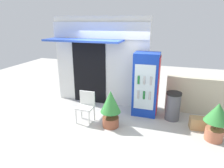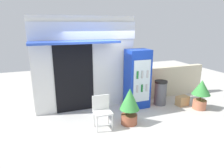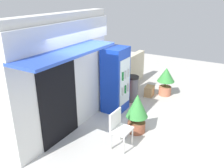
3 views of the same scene
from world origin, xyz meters
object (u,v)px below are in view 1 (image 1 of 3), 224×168
potted_plant_near_shop (111,106)px  cardboard_box (198,123)px  potted_plant_curbside (217,118)px  trash_bin (173,106)px  plastic_chair (86,104)px  drink_cooler (146,84)px

potted_plant_near_shop → cardboard_box: 2.40m
potted_plant_curbside → trash_bin: 1.29m
plastic_chair → trash_bin: size_ratio=1.05×
drink_cooler → potted_plant_near_shop: 1.37m
drink_cooler → potted_plant_near_shop: drink_cooler is taller
potted_plant_curbside → cardboard_box: potted_plant_curbside is taller
potted_plant_curbside → potted_plant_near_shop: bearing=-177.2°
potted_plant_near_shop → potted_plant_curbside: bearing=2.8°
plastic_chair → potted_plant_curbside: potted_plant_curbside is taller
drink_cooler → plastic_chair: bearing=-148.1°
drink_cooler → potted_plant_curbside: drink_cooler is taller
potted_plant_curbside → trash_bin: potted_plant_curbside is taller
drink_cooler → trash_bin: 1.00m
plastic_chair → potted_plant_near_shop: (0.77, -0.09, 0.07)m
drink_cooler → cardboard_box: drink_cooler is taller
potted_plant_near_shop → potted_plant_curbside: potted_plant_near_shop is taller
trash_bin → drink_cooler: bearing=170.5°
potted_plant_near_shop → trash_bin: size_ratio=1.23×
potted_plant_curbside → cardboard_box: 0.70m
potted_plant_curbside → cardboard_box: bearing=126.8°
potted_plant_near_shop → trash_bin: 1.87m
plastic_chair → potted_plant_curbside: size_ratio=0.91×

